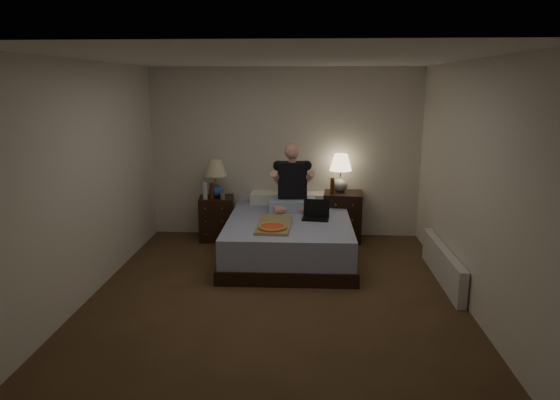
# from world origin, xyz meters

# --- Properties ---
(floor) EXTENTS (4.00, 4.50, 0.00)m
(floor) POSITION_xyz_m (0.00, 0.00, 0.00)
(floor) COLOR brown
(floor) RESTS_ON ground
(ceiling) EXTENTS (4.00, 4.50, 0.00)m
(ceiling) POSITION_xyz_m (0.00, 0.00, 2.50)
(ceiling) COLOR white
(ceiling) RESTS_ON ground
(wall_back) EXTENTS (4.00, 0.00, 2.50)m
(wall_back) POSITION_xyz_m (0.00, 2.25, 1.25)
(wall_back) COLOR silver
(wall_back) RESTS_ON ground
(wall_front) EXTENTS (4.00, 0.00, 2.50)m
(wall_front) POSITION_xyz_m (0.00, -2.25, 1.25)
(wall_front) COLOR silver
(wall_front) RESTS_ON ground
(wall_left) EXTENTS (0.00, 4.50, 2.50)m
(wall_left) POSITION_xyz_m (-2.00, 0.00, 1.25)
(wall_left) COLOR silver
(wall_left) RESTS_ON ground
(wall_right) EXTENTS (0.00, 4.50, 2.50)m
(wall_right) POSITION_xyz_m (2.00, 0.00, 1.25)
(wall_right) COLOR silver
(wall_right) RESTS_ON ground
(bed) EXTENTS (1.61, 2.14, 0.53)m
(bed) POSITION_xyz_m (0.10, 1.25, 0.27)
(bed) COLOR #5563AB
(bed) RESTS_ON floor
(nightstand_left) EXTENTS (0.54, 0.49, 0.64)m
(nightstand_left) POSITION_xyz_m (-0.99, 1.93, 0.32)
(nightstand_left) COLOR black
(nightstand_left) RESTS_ON floor
(nightstand_right) EXTENTS (0.59, 0.54, 0.71)m
(nightstand_right) POSITION_xyz_m (0.86, 2.02, 0.36)
(nightstand_right) COLOR black
(nightstand_right) RESTS_ON floor
(lamp_left) EXTENTS (0.36, 0.36, 0.56)m
(lamp_left) POSITION_xyz_m (-0.99, 1.94, 0.92)
(lamp_left) COLOR #274B91
(lamp_left) RESTS_ON nightstand_left
(lamp_right) EXTENTS (0.40, 0.40, 0.56)m
(lamp_right) POSITION_xyz_m (0.82, 2.05, 0.99)
(lamp_right) COLOR #9A9C93
(lamp_right) RESTS_ON nightstand_right
(water_bottle) EXTENTS (0.07, 0.07, 0.25)m
(water_bottle) POSITION_xyz_m (-1.13, 1.79, 0.76)
(water_bottle) COLOR silver
(water_bottle) RESTS_ON nightstand_left
(soda_can) EXTENTS (0.07, 0.07, 0.10)m
(soda_can) POSITION_xyz_m (-0.87, 1.79, 0.69)
(soda_can) COLOR #AEAFAA
(soda_can) RESTS_ON nightstand_left
(beer_bottle_left) EXTENTS (0.06, 0.06, 0.23)m
(beer_bottle_left) POSITION_xyz_m (-1.03, 1.82, 0.75)
(beer_bottle_left) COLOR #4F220B
(beer_bottle_left) RESTS_ON nightstand_left
(beer_bottle_right) EXTENTS (0.06, 0.06, 0.23)m
(beer_bottle_right) POSITION_xyz_m (0.70, 1.93, 0.83)
(beer_bottle_right) COLOR #52260B
(beer_bottle_right) RESTS_ON nightstand_right
(person) EXTENTS (0.69, 0.56, 0.93)m
(person) POSITION_xyz_m (0.13, 1.66, 1.00)
(person) COLOR black
(person) RESTS_ON bed
(laptop) EXTENTS (0.37, 0.32, 0.24)m
(laptop) POSITION_xyz_m (0.45, 1.18, 0.65)
(laptop) COLOR black
(laptop) RESTS_ON bed
(pizza_box) EXTENTS (0.43, 0.77, 0.08)m
(pizza_box) POSITION_xyz_m (-0.08, 0.61, 0.57)
(pizza_box) COLOR tan
(pizza_box) RESTS_ON bed
(radiator) EXTENTS (0.10, 1.60, 0.40)m
(radiator) POSITION_xyz_m (1.93, 0.48, 0.20)
(radiator) COLOR silver
(radiator) RESTS_ON floor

